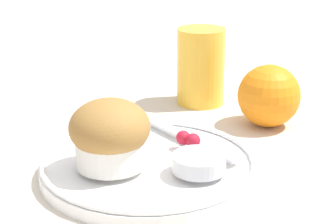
{
  "coord_description": "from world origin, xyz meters",
  "views": [
    {
      "loc": [
        0.36,
        -0.47,
        0.28
      ],
      "look_at": [
        -0.02,
        0.03,
        0.06
      ],
      "focal_mm": 60.0,
      "sensor_mm": 36.0,
      "label": 1
    }
  ],
  "objects_px": {
    "butter_knife": "(188,138)",
    "orange_fruit": "(269,96)",
    "muffin": "(110,134)",
    "juice_glass": "(201,66)"
  },
  "relations": [
    {
      "from": "butter_knife",
      "to": "juice_glass",
      "type": "xyz_separation_m",
      "value": [
        -0.1,
        0.17,
        0.04
      ]
    },
    {
      "from": "muffin",
      "to": "orange_fruit",
      "type": "xyz_separation_m",
      "value": [
        0.05,
        0.26,
        -0.01
      ]
    },
    {
      "from": "muffin",
      "to": "orange_fruit",
      "type": "bearing_deg",
      "value": 78.09
    },
    {
      "from": "orange_fruit",
      "to": "juice_glass",
      "type": "distance_m",
      "value": 0.13
    },
    {
      "from": "muffin",
      "to": "juice_glass",
      "type": "relative_size",
      "value": 0.75
    },
    {
      "from": "muffin",
      "to": "butter_knife",
      "type": "xyz_separation_m",
      "value": [
        0.03,
        0.11,
        -0.03
      ]
    },
    {
      "from": "muffin",
      "to": "juice_glass",
      "type": "height_order",
      "value": "juice_glass"
    },
    {
      "from": "butter_knife",
      "to": "orange_fruit",
      "type": "relative_size",
      "value": 1.84
    },
    {
      "from": "orange_fruit",
      "to": "juice_glass",
      "type": "bearing_deg",
      "value": 170.42
    },
    {
      "from": "muffin",
      "to": "juice_glass",
      "type": "xyz_separation_m",
      "value": [
        -0.07,
        0.28,
        0.0
      ]
    }
  ]
}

